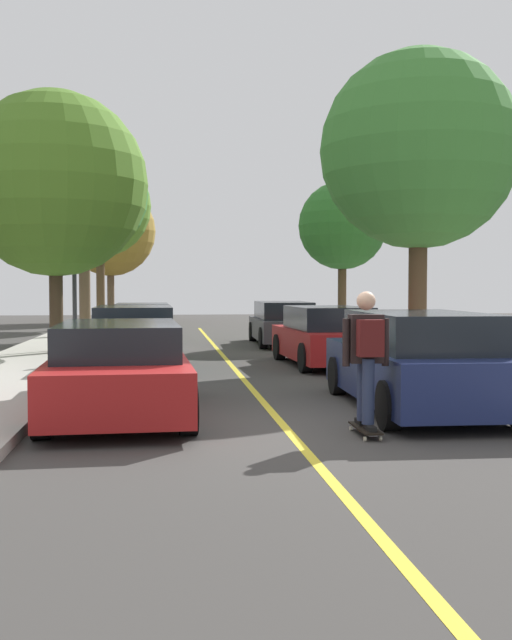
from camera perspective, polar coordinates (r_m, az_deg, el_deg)
The scene contains 18 objects.
ground at distance 9.99m, azimuth 2.10°, elevation -7.97°, with size 80.00×80.00×0.00m, color #3D3A38.
center_line at distance 13.91m, azimuth -0.51°, elevation -4.98°, with size 0.12×39.20×0.01m, color gold.
parked_car_left_nearest at distance 10.92m, azimuth -10.29°, elevation -3.64°, with size 2.10×4.70×1.31m.
parked_car_left_near at distance 16.59m, azimuth -9.15°, elevation -1.40°, with size 1.97×4.10×1.40m.
parked_car_left_far at distance 22.77m, azimuth -8.56°, elevation -0.45°, with size 1.88×4.60×1.32m.
parked_car_right_nearest at distance 11.43m, azimuth 12.15°, elevation -3.06°, with size 2.06×4.66×1.45m.
parked_car_right_near at distance 17.54m, azimuth 5.35°, elevation -1.26°, with size 2.01×4.35×1.37m.
parked_car_right_far at distance 23.84m, azimuth 2.06°, elevation -0.24°, with size 1.94×4.72×1.35m.
street_tree_left_nearest at distance 20.14m, azimuth -14.92°, elevation 9.85°, with size 4.70×4.70×6.64m.
street_tree_left_near at distance 27.20m, azimuth -12.85°, elevation 9.27°, with size 4.45×4.45×7.15m.
street_tree_left_far at distance 33.83m, azimuth -11.69°, elevation 8.38°, with size 4.42×4.42×7.40m.
street_tree_left_farthest at distance 40.14m, azimuth -10.92°, elevation 6.57°, with size 4.66×4.66×6.90m.
street_tree_right_nearest at distance 18.14m, azimuth 12.18°, elevation 12.37°, with size 4.54×4.54×7.09m.
street_tree_right_near at distance 25.10m, azimuth 6.53°, elevation 7.05°, with size 2.89×2.89×5.14m.
fire_hydrant at distance 16.44m, azimuth -14.42°, elevation -2.21°, with size 0.20×0.20×0.70m.
streetlamp at distance 21.01m, azimuth -13.55°, elevation 5.63°, with size 0.36×0.24×4.91m.
skateboard at distance 9.43m, azimuth 8.24°, elevation -8.09°, with size 0.22×0.84×0.10m.
skateboarder at distance 9.27m, azimuth 8.33°, elevation -2.32°, with size 0.58×0.70×1.66m.
Camera 1 is at (-1.55, -9.70, 1.82)m, focal length 42.47 mm.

